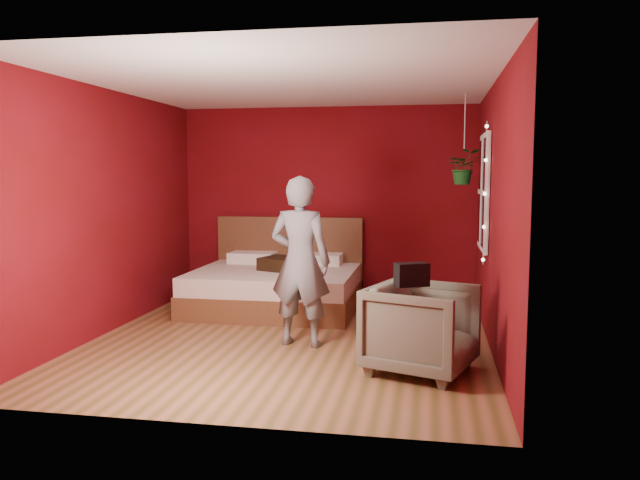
{
  "coord_description": "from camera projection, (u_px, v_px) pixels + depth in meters",
  "views": [
    {
      "loc": [
        1.41,
        -6.14,
        1.7
      ],
      "look_at": [
        0.24,
        0.4,
        0.99
      ],
      "focal_mm": 35.0,
      "sensor_mm": 36.0,
      "label": 1
    }
  ],
  "objects": [
    {
      "name": "floor",
      "position": [
        291.0,
        339.0,
        6.44
      ],
      "size": [
        4.5,
        4.5,
        0.0
      ],
      "primitive_type": "plane",
      "color": "#975C3C",
      "rests_on": "ground"
    },
    {
      "name": "room_walls",
      "position": [
        290.0,
        176.0,
        6.26
      ],
      "size": [
        4.04,
        4.54,
        2.62
      ],
      "color": "maroon",
      "rests_on": "ground"
    },
    {
      "name": "window",
      "position": [
        483.0,
        192.0,
        6.82
      ],
      "size": [
        0.05,
        0.97,
        1.27
      ],
      "color": "white",
      "rests_on": "room_walls"
    },
    {
      "name": "fairy_lights",
      "position": [
        485.0,
        194.0,
        6.31
      ],
      "size": [
        0.04,
        0.04,
        1.45
      ],
      "color": "silver",
      "rests_on": "room_walls"
    },
    {
      "name": "bed",
      "position": [
        277.0,
        286.0,
        7.9
      ],
      "size": [
        2.02,
        1.72,
        1.11
      ],
      "color": "brown",
      "rests_on": "ground"
    },
    {
      "name": "person",
      "position": [
        300.0,
        262.0,
        6.14
      ],
      "size": [
        0.66,
        0.47,
        1.68
      ],
      "primitive_type": "imported",
      "rotation": [
        0.0,
        0.0,
        3.02
      ],
      "color": "slate",
      "rests_on": "ground"
    },
    {
      "name": "armchair",
      "position": [
        422.0,
        329.0,
        5.32
      ],
      "size": [
        1.06,
        1.05,
        0.77
      ],
      "primitive_type": "imported",
      "rotation": [
        0.0,
        0.0,
        1.23
      ],
      "color": "#5F5E4B",
      "rests_on": "ground"
    },
    {
      "name": "handbag",
      "position": [
        412.0,
        274.0,
        5.2
      ],
      "size": [
        0.31,
        0.24,
        0.2
      ],
      "primitive_type": "cube",
      "rotation": [
        0.0,
        0.0,
        0.44
      ],
      "color": "black",
      "rests_on": "armchair"
    },
    {
      "name": "throw_pillow",
      "position": [
        281.0,
        263.0,
        7.79
      ],
      "size": [
        0.58,
        0.58,
        0.16
      ],
      "primitive_type": "cube",
      "rotation": [
        0.0,
        0.0,
        -0.36
      ],
      "color": "black",
      "rests_on": "bed"
    },
    {
      "name": "hanging_plant",
      "position": [
        464.0,
        167.0,
        7.08
      ],
      "size": [
        0.39,
        0.34,
        1.02
      ],
      "color": "silver",
      "rests_on": "room_walls"
    }
  ]
}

